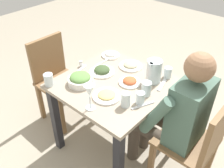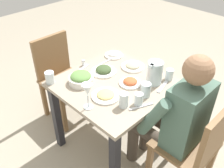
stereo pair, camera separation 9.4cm
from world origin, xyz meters
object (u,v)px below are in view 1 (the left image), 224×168
chair_near (198,142)px  water_glass_center (140,98)px  water_glass_far_right (49,80)px  diner_near (176,114)px  plate_dolmas (102,70)px  water_glass_near_right (126,100)px  salad_bowl (80,79)px  water_pitcher (154,71)px  plate_yoghurt (111,54)px  water_glass_far_left (146,89)px  plate_beans (131,65)px  dining_table (114,96)px  chair_far (56,76)px  water_glass_by_pitcher (168,73)px  salt_shaker (81,64)px  plate_rice_curry (130,81)px  wine_glass (89,92)px  plate_fries (107,95)px

chair_near → water_glass_center: (-0.16, 0.41, 0.27)m
water_glass_center → water_glass_far_right: 0.72m
diner_near → plate_dolmas: bearing=93.6°
water_glass_center → water_glass_near_right: bearing=146.4°
salad_bowl → plate_dolmas: salad_bowl is taller
water_pitcher → plate_yoghurt: 0.54m
water_glass_far_left → water_pitcher: bearing=17.7°
diner_near → water_glass_center: (-0.16, 0.21, 0.13)m
salad_bowl → water_glass_center: 0.51m
plate_beans → plate_yoghurt: 0.26m
dining_table → chair_near: chair_near is taller
diner_near → plate_beans: (0.19, 0.57, 0.10)m
chair_far → water_glass_by_pitcher: size_ratio=9.57×
water_glass_far_right → plate_beans: bearing=-25.9°
dining_table → plate_beans: (0.28, 0.05, 0.15)m
water_glass_near_right → salt_shaker: water_glass_near_right is taller
salt_shaker → water_glass_by_pitcher: bearing=-61.8°
plate_yoghurt → water_pitcher: bearing=-99.3°
chair_far → diner_near: diner_near is taller
chair_far → plate_dolmas: 0.61m
chair_far → water_glass_center: chair_far is taller
water_glass_far_left → salt_shaker: size_ratio=1.99×
chair_far → water_glass_near_right: chair_far is taller
plate_rice_curry → water_glass_far_left: 0.19m
chair_far → plate_dolmas: bearing=-79.7°
water_glass_center → water_glass_by_pitcher: size_ratio=1.02×
plate_rice_curry → water_glass_far_right: size_ratio=1.79×
water_glass_center → water_glass_far_right: (-0.29, 0.66, 0.00)m
salad_bowl → plate_yoghurt: 0.50m
water_pitcher → plate_beans: size_ratio=0.93×
water_glass_far_right → wine_glass: bearing=-87.5°
plate_yoghurt → wine_glass: size_ratio=0.87×
diner_near → plate_yoghurt: bearing=75.3°
dining_table → water_glass_far_left: water_glass_far_left is taller
water_glass_by_pitcher → plate_fries: bearing=159.0°
salt_shaker → chair_near: bearing=-85.1°
plate_fries → plate_beans: plate_beans is taller
chair_near → diner_near: bearing=90.0°
water_glass_far_right → plate_fries: bearing=-66.7°
chair_near → plate_beans: (0.19, 0.77, 0.24)m
plate_dolmas → water_glass_by_pitcher: (0.30, -0.45, 0.03)m
plate_fries → plate_rice_curry: bearing=-4.6°
plate_dolmas → water_glass_near_right: (-0.20, -0.42, 0.04)m
water_glass_center → water_glass_near_right: 0.11m
plate_rice_curry → salad_bowl: bearing=132.5°
water_glass_far_right → water_glass_near_right: water_glass_near_right is taller
dining_table → chair_far: 0.73m
diner_near → salt_shaker: 0.90m
chair_far → wine_glass: wine_glass is taller
salt_shaker → water_glass_center: bearing=-95.4°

